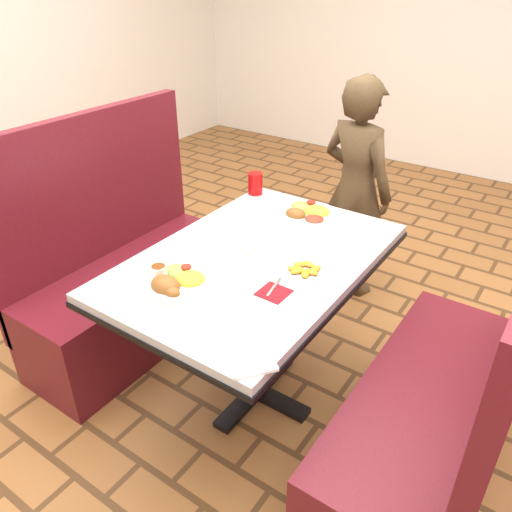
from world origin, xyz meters
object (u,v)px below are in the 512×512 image
diner_person (356,190)px  far_dinner_plate (308,211)px  dining_table (256,276)px  booth_bench_left (130,282)px  booth_bench_right (437,419)px  red_tumbler (255,183)px  near_dinner_plate (176,278)px  plantain_plate (305,271)px

diner_person → far_dinner_plate: bearing=109.1°
dining_table → far_dinner_plate: bearing=91.5°
booth_bench_left → far_dinner_plate: (0.79, 0.44, 0.45)m
booth_bench_right → far_dinner_plate: 1.02m
diner_person → red_tumbler: diner_person is taller
near_dinner_plate → plantain_plate: (0.35, 0.33, -0.02)m
diner_person → booth_bench_left: bearing=70.7°
diner_person → booth_bench_right: bearing=142.6°
dining_table → diner_person: diner_person is taller
far_dinner_plate → diner_person: bearing=94.7°
dining_table → plantain_plate: (0.23, -0.01, 0.11)m
booth_bench_right → diner_person: size_ratio=0.94×
dining_table → plantain_plate: size_ratio=6.59×
dining_table → far_dinner_plate: 0.45m
plantain_plate → red_tumbler: (-0.59, 0.52, 0.04)m
booth_bench_right → far_dinner_plate: bearing=151.7°
far_dinner_plate → booth_bench_right: bearing=-28.3°
booth_bench_left → near_dinner_plate: booth_bench_left is taller
near_dinner_plate → plantain_plate: size_ratio=1.45×
booth_bench_right → red_tumbler: (-1.16, 0.52, 0.48)m
plantain_plate → booth_bench_right: bearing=0.6°
dining_table → far_dinner_plate: size_ratio=4.17×
booth_bench_left → booth_bench_right: bearing=0.0°
booth_bench_right → far_dinner_plate: size_ratio=4.13×
near_dinner_plate → plantain_plate: near_dinner_plate is taller
booth_bench_left → booth_bench_right: (1.60, 0.00, 0.00)m
dining_table → near_dinner_plate: near_dinner_plate is taller
diner_person → plantain_plate: (0.29, -1.10, 0.12)m
booth_bench_right → near_dinner_plate: 1.08m
booth_bench_right → booth_bench_left: bearing=180.0°
dining_table → booth_bench_left: 0.86m
near_dinner_plate → booth_bench_right: bearing=20.0°
booth_bench_right → near_dinner_plate: booth_bench_right is taller
far_dinner_plate → red_tumbler: bearing=167.2°
far_dinner_plate → near_dinner_plate: bearing=-98.0°
red_tumbler → dining_table: bearing=-55.1°
booth_bench_right → plantain_plate: size_ratio=6.53×
far_dinner_plate → dining_table: bearing=-88.5°
diner_person → far_dinner_plate: size_ratio=4.40×
booth_bench_left → red_tumbler: bearing=49.7°
dining_table → plantain_plate: plantain_plate is taller
booth_bench_right → near_dinner_plate: (-0.92, -0.33, 0.45)m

